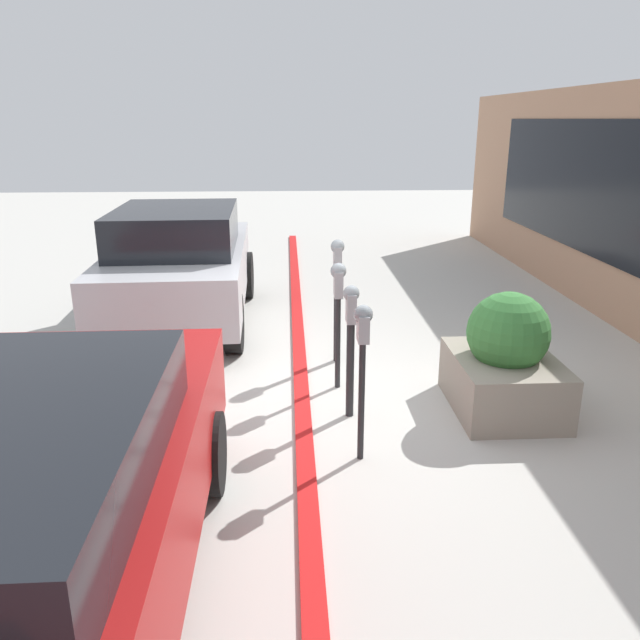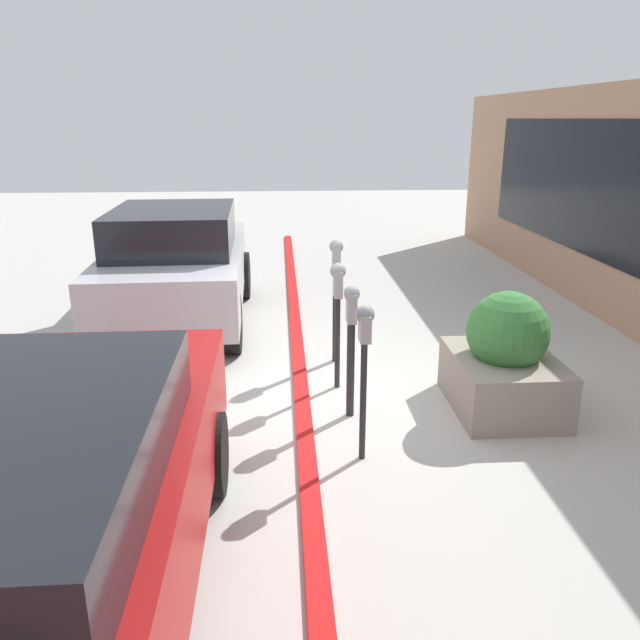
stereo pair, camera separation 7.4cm
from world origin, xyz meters
name	(u,v)px [view 1 (the left image)]	position (x,y,z in m)	size (l,w,h in m)	color
ground_plane	(310,401)	(0.00, 0.00, 0.00)	(40.00, 40.00, 0.00)	beige
curb_strip	(302,399)	(0.00, 0.08, 0.02)	(19.00, 0.16, 0.04)	red
parking_meter_nearest	(363,346)	(-1.18, -0.40, 1.04)	(0.18, 0.16, 1.39)	#232326
parking_meter_second	(351,330)	(-0.35, -0.38, 0.89)	(0.18, 0.15, 1.33)	#232326
parking_meter_middle	(338,295)	(0.34, -0.32, 1.05)	(0.20, 0.17, 1.39)	#232326
parking_meter_fourth	(337,281)	(1.13, -0.37, 1.00)	(0.19, 0.16, 1.49)	#232326
planter_box	(505,362)	(-0.28, -1.94, 0.51)	(1.29, 0.99, 1.22)	gray
parked_car_front	(0,519)	(-3.05, 1.75, 0.79)	(4.54, 2.02, 1.49)	maroon
parked_car_middle	(180,263)	(2.72, 1.72, 0.88)	(4.14, 1.92, 1.66)	#B7B7BC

